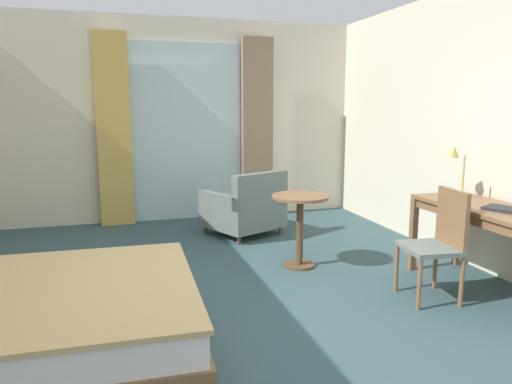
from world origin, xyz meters
The scene contains 12 objects.
ground centered at (0.00, 0.00, -0.05)m, with size 5.82×7.52×0.10m, color #334C51.
wall_back centered at (0.00, 3.50, 1.39)m, with size 5.42×0.12×2.77m, color beige.
balcony_glass_door centered at (0.18, 3.42, 1.22)m, with size 1.53×0.02×2.44m, color silver.
curtain_panel_left centered at (-0.81, 3.32, 1.27)m, with size 0.44×0.10×2.54m, color tan.
curtain_panel_right centered at (1.16, 3.32, 1.27)m, with size 0.44×0.10×2.54m, color #897056.
bed centered at (-1.45, -0.29, 0.27)m, with size 2.14×1.69×1.03m.
writing_desk centered at (2.21, -0.12, 0.66)m, with size 0.61×1.49×0.75m.
desk_chair centered at (1.71, -0.08, 0.51)m, with size 0.45×0.48×0.92m.
desk_lamp centered at (2.23, 0.42, 1.07)m, with size 0.17×0.28×0.48m.
closed_book centered at (2.20, -0.24, 0.76)m, with size 0.22×0.30×0.02m, color #232328.
armchair_by_window centered at (0.71, 2.32, 0.33)m, with size 1.06×1.05×0.81m.
round_cafe_table centered at (0.91, 0.99, 0.52)m, with size 0.56×0.56×0.73m.
Camera 1 is at (-0.83, -3.31, 1.59)m, focal length 33.69 mm.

